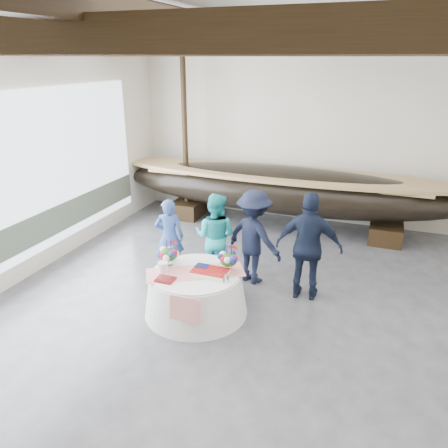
% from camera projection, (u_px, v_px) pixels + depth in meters
% --- Properties ---
extents(floor, '(10.00, 12.00, 0.01)m').
position_uv_depth(floor, '(258.00, 348.00, 6.66)').
color(floor, '#3D3D42').
rests_on(floor, ground).
extents(wall_back, '(10.00, 0.02, 4.50)m').
position_uv_depth(wall_back, '(326.00, 137.00, 11.11)').
color(wall_back, silver).
rests_on(wall_back, ground).
extents(ceiling, '(10.00, 12.00, 0.01)m').
position_uv_depth(ceiling, '(269.00, 25.00, 5.05)').
color(ceiling, white).
rests_on(ceiling, wall_back).
extents(pavilion_structure, '(9.80, 11.76, 4.50)m').
position_uv_depth(pavilion_structure, '(284.00, 69.00, 5.98)').
color(pavilion_structure, black).
rests_on(pavilion_structure, ground).
extents(open_bay, '(0.03, 7.00, 3.20)m').
position_uv_depth(open_bay, '(30.00, 185.00, 8.48)').
color(open_bay, silver).
rests_on(open_bay, ground).
extents(longboat_display, '(8.65, 1.73, 1.62)m').
position_uv_depth(longboat_display, '(281.00, 189.00, 11.00)').
color(longboat_display, black).
rests_on(longboat_display, ground).
extents(banquet_table, '(1.77, 1.77, 0.76)m').
position_uv_depth(banquet_table, '(196.00, 292.00, 7.47)').
color(banquet_table, white).
rests_on(banquet_table, ground).
extents(tabletop_items, '(1.70, 1.28, 0.40)m').
position_uv_depth(tabletop_items, '(196.00, 261.00, 7.40)').
color(tabletop_items, red).
rests_on(tabletop_items, banquet_table).
extents(guest_woman_blue, '(0.66, 0.54, 1.58)m').
position_uv_depth(guest_woman_blue, '(170.00, 237.00, 8.73)').
color(guest_woman_blue, '#2B4689').
rests_on(guest_woman_blue, ground).
extents(guest_woman_teal, '(0.86, 0.67, 1.75)m').
position_uv_depth(guest_woman_teal, '(215.00, 236.00, 8.52)').
color(guest_woman_teal, '#21A8AB').
rests_on(guest_woman_teal, ground).
extents(guest_man_left, '(1.37, 1.09, 1.86)m').
position_uv_depth(guest_man_left, '(254.00, 237.00, 8.35)').
color(guest_man_left, black).
rests_on(guest_man_left, ground).
extents(guest_man_right, '(1.20, 0.55, 2.01)m').
position_uv_depth(guest_man_right, '(309.00, 247.00, 7.73)').
color(guest_man_right, black).
rests_on(guest_man_right, ground).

